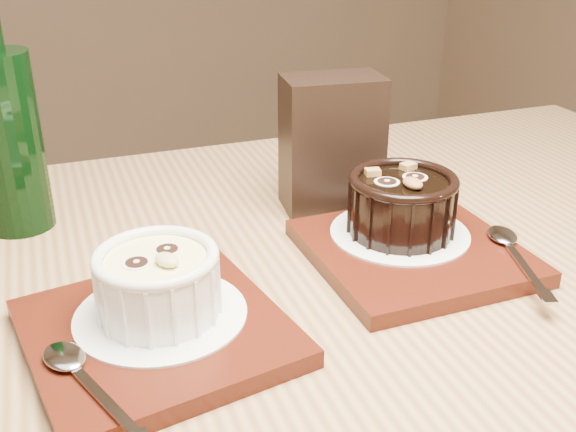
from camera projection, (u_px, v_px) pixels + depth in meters
name	position (u px, v px, depth m)	size (l,w,h in m)	color
table	(294.00, 391.00, 0.59)	(1.25, 0.87, 0.75)	olive
tray_left	(157.00, 333.00, 0.50)	(0.18, 0.18, 0.01)	#47160B
doily_left	(161.00, 314.00, 0.51)	(0.13, 0.13, 0.00)	white
ramekin_white	(158.00, 280.00, 0.49)	(0.09, 0.09, 0.06)	white
spoon_left	(88.00, 381.00, 0.43)	(0.03, 0.13, 0.01)	silver
tray_right	(413.00, 252.00, 0.61)	(0.18, 0.18, 0.01)	#47160B
doily_right	(400.00, 233.00, 0.63)	(0.13, 0.13, 0.00)	white
ramekin_dark	(402.00, 202.00, 0.62)	(0.10, 0.10, 0.06)	black
spoon_right	(516.00, 253.00, 0.59)	(0.03, 0.13, 0.01)	silver
condiment_stand	(332.00, 144.00, 0.70)	(0.10, 0.06, 0.14)	black
green_bottle	(6.00, 135.00, 0.64)	(0.07, 0.07, 0.25)	black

